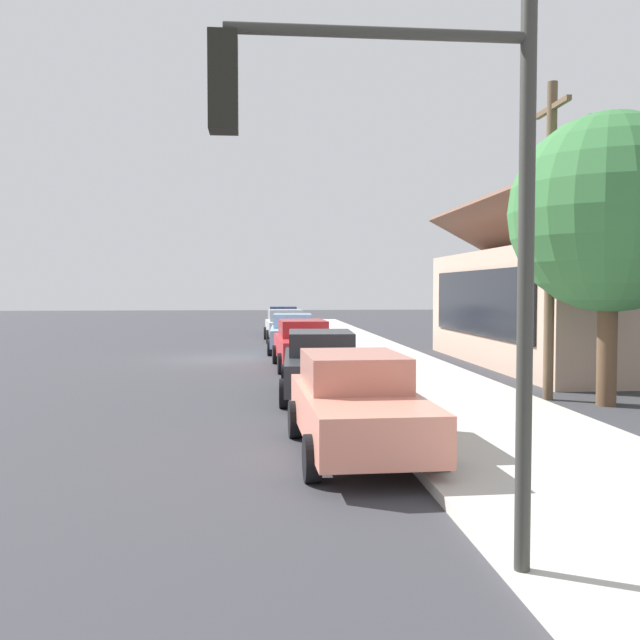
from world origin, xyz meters
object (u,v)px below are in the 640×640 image
object	(u,v)px
car_silver	(285,325)
car_coral	(357,403)
car_charcoal	(321,364)
shade_tree	(609,214)
car_skyblue	(293,333)
utility_pole_wooden	(550,235)
car_navy	(283,320)
car_cherry	(304,344)
fire_hydrant_red	(341,350)
traffic_light_main	(406,190)

from	to	relation	value
car_silver	car_coral	bearing A→B (deg)	-1.56
car_charcoal	car_coral	size ratio (longest dim) A/B	1.04
car_silver	car_charcoal	distance (m)	18.18
car_charcoal	shade_tree	size ratio (longest dim) A/B	0.73
car_skyblue	utility_pole_wooden	distance (m)	14.40
car_navy	car_charcoal	world-z (taller)	same
car_skyblue	car_cherry	world-z (taller)	same
car_cherry	car_coral	world-z (taller)	same
car_coral	car_navy	bearing A→B (deg)	178.58
car_navy	car_skyblue	bearing A→B (deg)	1.03
car_cherry	car_skyblue	bearing A→B (deg)	178.99
utility_pole_wooden	fire_hydrant_red	bearing A→B (deg)	-153.75
car_skyblue	traffic_light_main	world-z (taller)	traffic_light_main
shade_tree	fire_hydrant_red	bearing A→B (deg)	-151.18
car_silver	car_cherry	size ratio (longest dim) A/B	0.90
car_silver	car_cherry	xyz separation A→B (m)	(11.91, 0.11, 0.00)
car_navy	car_cherry	size ratio (longest dim) A/B	0.89
car_skyblue	car_cherry	bearing A→B (deg)	3.34
car_navy	car_charcoal	xyz separation A→B (m)	(23.98, -0.00, 0.00)
car_silver	car_skyblue	size ratio (longest dim) A/B	0.94
fire_hydrant_red	car_silver	bearing A→B (deg)	-172.36
car_navy	utility_pole_wooden	world-z (taller)	utility_pole_wooden
car_silver	shade_tree	world-z (taller)	shade_tree
utility_pole_wooden	fire_hydrant_red	size ratio (longest dim) A/B	10.56
car_navy	fire_hydrant_red	world-z (taller)	car_navy
car_cherry	car_navy	bearing A→B (deg)	178.26
car_charcoal	shade_tree	bearing A→B (deg)	76.59
car_cherry	shade_tree	world-z (taller)	shade_tree
car_navy	fire_hydrant_red	distance (m)	16.86
fire_hydrant_red	car_skyblue	bearing A→B (deg)	-163.54
car_silver	fire_hydrant_red	size ratio (longest dim) A/B	6.21
car_coral	traffic_light_main	world-z (taller)	traffic_light_main
car_charcoal	fire_hydrant_red	size ratio (longest dim) A/B	6.78
car_cherry	car_coral	size ratio (longest dim) A/B	1.06
car_charcoal	car_silver	bearing A→B (deg)	-176.71
car_skyblue	shade_tree	bearing A→B (deg)	27.39
car_coral	utility_pole_wooden	distance (m)	7.93
shade_tree	car_charcoal	bearing A→B (deg)	-106.34
car_silver	car_skyblue	xyz separation A→B (m)	(6.15, 0.04, 0.00)
car_charcoal	fire_hydrant_red	xyz separation A→B (m)	(-7.17, 1.36, -0.32)
car_charcoal	fire_hydrant_red	distance (m)	7.31
car_navy	shade_tree	bearing A→B (deg)	15.16
traffic_light_main	car_cherry	bearing A→B (deg)	179.02
car_coral	traffic_light_main	bearing A→B (deg)	-5.03
traffic_light_main	fire_hydrant_red	distance (m)	18.45
shade_tree	traffic_light_main	size ratio (longest dim) A/B	1.27
car_navy	car_silver	world-z (taller)	same
car_coral	car_silver	bearing A→B (deg)	178.87
car_coral	shade_tree	xyz separation A→B (m)	(-4.04, 6.31, 3.52)
car_charcoal	car_cherry	bearing A→B (deg)	-177.04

